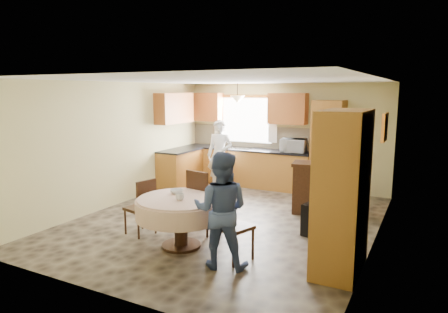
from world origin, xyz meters
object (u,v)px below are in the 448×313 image
chair_left (143,204)px  dining_table (181,209)px  sideboard (327,191)px  person_dining (221,210)px  oven_tower (328,148)px  chair_back (202,199)px  person_sink (220,155)px  cupboard (342,192)px  chair_right (230,219)px

chair_left → dining_table: bearing=93.5°
sideboard → person_dining: person_dining is taller
oven_tower → chair_back: (-1.22, -3.43, -0.48)m
sideboard → dining_table: sideboard is taller
sideboard → chair_left: chair_left is taller
person_sink → dining_table: bearing=-81.0°
cupboard → sideboard: bearing=107.4°
cupboard → chair_back: cupboard is taller
sideboard → chair_left: 3.44m
oven_tower → person_sink: (-2.35, -0.72, -0.23)m
dining_table → chair_right: 0.82m
cupboard → person_dining: size_ratio=1.35×
oven_tower → dining_table: (-1.20, -4.09, -0.47)m
sideboard → chair_back: bearing=-137.5°
chair_back → chair_right: size_ratio=1.05×
cupboard → chair_right: cupboard is taller
sideboard → cupboard: size_ratio=0.62×
cupboard → person_sink: bearing=138.2°
chair_left → person_dining: 1.75m
cupboard → dining_table: bearing=-172.1°
chair_back → chair_right: bearing=151.3°
person_sink → oven_tower: bearing=7.2°
cupboard → chair_right: size_ratio=2.07×
oven_tower → dining_table: size_ratio=1.59×
dining_table → person_sink: person_sink is taller
chair_right → person_sink: size_ratio=0.61×
sideboard → chair_left: (-2.37, -2.49, 0.05)m
oven_tower → chair_left: bearing=-117.1°
sideboard → person_dining: size_ratio=0.83×
oven_tower → chair_left: (-2.02, -3.95, -0.55)m
oven_tower → chair_back: size_ratio=2.01×
dining_table → chair_right: size_ratio=1.32×
chair_left → cupboard: bearing=106.2°
chair_left → chair_right: 1.65m
chair_left → chair_back: size_ratio=0.88×
cupboard → person_sink: 4.59m
dining_table → person_sink: (-1.15, 3.37, 0.24)m
dining_table → person_dining: 0.92m
person_dining → person_sink: bearing=-77.0°
sideboard → chair_right: 2.73m
sideboard → dining_table: size_ratio=0.97×
oven_tower → sideboard: size_ratio=1.65×
oven_tower → chair_back: oven_tower is taller
chair_back → person_sink: 2.95m
cupboard → dining_table: cupboard is taller
chair_left → chair_back: 0.96m
sideboard → chair_back: size_ratio=1.22×
chair_back → dining_table: bearing=101.6°
dining_table → person_sink: bearing=108.8°
dining_table → chair_right: chair_right is taller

